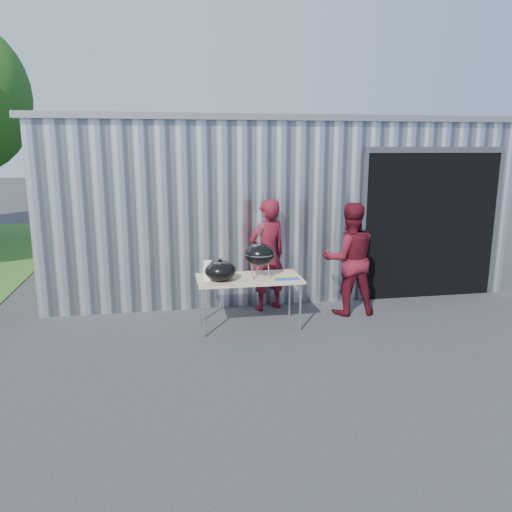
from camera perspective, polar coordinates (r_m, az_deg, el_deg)
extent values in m
plane|color=#2C2C2F|center=(6.78, 0.66, -10.16)|extent=(80.00, 80.00, 0.00)
cube|color=silver|center=(11.08, 0.10, 6.69)|extent=(8.00, 6.00, 3.00)
cube|color=slate|center=(11.04, 0.11, 14.72)|extent=(8.20, 6.20, 0.10)
cube|color=black|center=(9.64, 17.64, 3.75)|extent=(2.40, 1.20, 2.50)
cube|color=#4C4C51|center=(9.05, 19.89, 11.35)|extent=(2.52, 0.08, 0.10)
cube|color=tan|center=(7.23, -0.81, -2.61)|extent=(1.50, 0.75, 0.04)
cylinder|color=silver|center=(6.96, -6.01, -6.50)|extent=(0.03, 0.03, 0.71)
cylinder|color=silver|center=(7.19, 5.09, -5.87)|extent=(0.03, 0.03, 0.71)
cylinder|color=silver|center=(7.56, -6.38, -4.98)|extent=(0.03, 0.03, 0.71)
cylinder|color=silver|center=(7.77, 3.86, -4.45)|extent=(0.03, 0.03, 0.71)
ellipsoid|color=black|center=(7.15, 0.40, 0.17)|extent=(0.43, 0.43, 0.32)
cylinder|color=silver|center=(7.15, 0.40, 0.26)|extent=(0.44, 0.44, 0.02)
cylinder|color=silver|center=(7.14, 0.40, 0.36)|extent=(0.42, 0.42, 0.01)
cylinder|color=silver|center=(7.33, 0.19, -1.27)|extent=(0.02, 0.02, 0.24)
cylinder|color=silver|center=(7.11, -0.46, -1.70)|extent=(0.02, 0.02, 0.24)
cylinder|color=silver|center=(7.15, 1.46, -1.62)|extent=(0.02, 0.02, 0.24)
cylinder|color=#BE7444|center=(7.12, -0.65, 0.43)|extent=(0.02, 0.14, 0.02)
cylinder|color=#BE7444|center=(7.12, -0.35, 0.44)|extent=(0.02, 0.14, 0.02)
cylinder|color=#BE7444|center=(7.13, -0.05, 0.45)|extent=(0.02, 0.14, 0.02)
cylinder|color=#BE7444|center=(7.14, 0.25, 0.46)|extent=(0.02, 0.14, 0.02)
cylinder|color=#BE7444|center=(7.14, 0.55, 0.47)|extent=(0.02, 0.14, 0.02)
cylinder|color=#BE7444|center=(7.15, 0.85, 0.48)|extent=(0.02, 0.14, 0.02)
cylinder|color=#BE7444|center=(7.16, 1.15, 0.50)|extent=(0.02, 0.14, 0.02)
cylinder|color=#BE7444|center=(7.17, 1.44, 0.51)|extent=(0.02, 0.14, 0.02)
cone|color=silver|center=(7.09, 0.40, 2.73)|extent=(0.20, 0.20, 0.55)
ellipsoid|color=black|center=(7.04, -4.10, -1.69)|extent=(0.44, 0.44, 0.29)
cylinder|color=black|center=(7.00, -4.12, -0.44)|extent=(0.05, 0.05, 0.03)
cylinder|color=white|center=(7.07, -5.52, -1.67)|extent=(0.12, 0.12, 0.28)
cube|color=white|center=(7.31, -5.29, -1.92)|extent=(0.20, 0.15, 0.10)
cube|color=#1C49B8|center=(7.08, 3.53, -2.58)|extent=(0.32, 0.05, 0.05)
cube|color=yellow|center=(7.07, 3.54, -2.34)|extent=(0.32, 0.05, 0.01)
imported|color=#570F1B|center=(7.99, 1.32, 0.09)|extent=(0.77, 0.65, 1.80)
imported|color=#570F1B|center=(7.93, 10.61, -0.34)|extent=(0.89, 0.71, 1.77)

